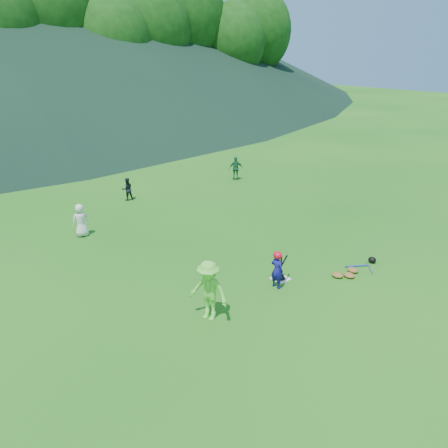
% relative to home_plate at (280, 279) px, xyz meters
% --- Properties ---
extents(ground, '(120.00, 120.00, 0.00)m').
position_rel_home_plate_xyz_m(ground, '(0.00, 0.00, -0.01)').
color(ground, '#165613').
rests_on(ground, ground).
extents(home_plate, '(0.45, 0.45, 0.02)m').
position_rel_home_plate_xyz_m(home_plate, '(0.00, 0.00, 0.00)').
color(home_plate, silver).
rests_on(home_plate, ground).
extents(baseball, '(0.08, 0.08, 0.08)m').
position_rel_home_plate_xyz_m(baseball, '(0.00, 0.00, 0.73)').
color(baseball, white).
rests_on(baseball, batting_tee).
extents(batter_child, '(0.29, 0.40, 1.04)m').
position_rel_home_plate_xyz_m(batter_child, '(-0.42, -0.25, 0.51)').
color(batter_child, navy).
rests_on(batter_child, ground).
extents(adult_coach, '(0.88, 1.12, 1.52)m').
position_rel_home_plate_xyz_m(adult_coach, '(-2.74, -0.24, 0.75)').
color(adult_coach, '#62D53E').
rests_on(adult_coach, ground).
extents(fielder_a, '(0.63, 0.49, 1.16)m').
position_rel_home_plate_xyz_m(fielder_a, '(-3.06, 6.51, 0.57)').
color(fielder_a, silver).
rests_on(fielder_a, ground).
extents(fielder_b, '(0.54, 0.46, 0.98)m').
position_rel_home_plate_xyz_m(fielder_b, '(0.01, 8.99, 0.48)').
color(fielder_b, black).
rests_on(fielder_b, ground).
extents(fielder_c, '(0.73, 0.61, 1.16)m').
position_rel_home_plate_xyz_m(fielder_c, '(5.62, 8.38, 0.57)').
color(fielder_c, '#1C5E38').
rests_on(fielder_c, ground).
extents(batting_tee, '(0.30, 0.30, 0.68)m').
position_rel_home_plate_xyz_m(batting_tee, '(0.00, 0.00, 0.12)').
color(batting_tee, black).
rests_on(batting_tee, home_plate).
extents(batter_gear, '(0.70, 0.34, 0.41)m').
position_rel_home_plate_xyz_m(batter_gear, '(-0.40, -0.24, 0.93)').
color(batter_gear, red).
rests_on(batter_gear, ground).
extents(equipment_pile, '(1.80, 0.84, 0.19)m').
position_rel_home_plate_xyz_m(equipment_pile, '(1.93, -1.07, 0.06)').
color(equipment_pile, olive).
rests_on(equipment_pile, ground).
extents(outfield_fence, '(70.07, 0.08, 1.33)m').
position_rel_home_plate_xyz_m(outfield_fence, '(0.00, 28.00, 0.69)').
color(outfield_fence, gray).
rests_on(outfield_fence, ground).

